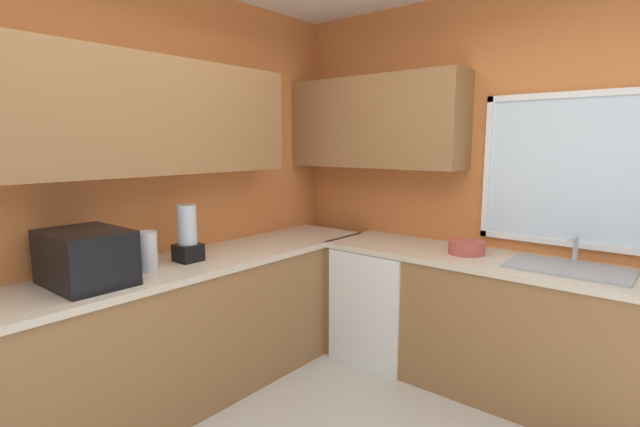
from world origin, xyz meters
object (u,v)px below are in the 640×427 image
kettle (147,252)px  microwave (86,257)px  dishwasher (383,302)px  sink_assembly (569,268)px  blender_appliance (188,236)px  bowl (466,247)px

kettle → microwave: bearing=-93.4°
dishwasher → kettle: 1.80m
sink_assembly → blender_appliance: blender_appliance is taller
sink_assembly → blender_appliance: size_ratio=1.86×
bowl → dishwasher: bearing=-177.3°
dishwasher → kettle: (-0.64, -1.58, 0.59)m
microwave → bowl: microwave is taller
bowl → blender_appliance: bearing=-134.3°
microwave → blender_appliance: (0.00, 0.63, 0.02)m
dishwasher → bowl: bowl is taller
microwave → bowl: bearing=56.6°
microwave → sink_assembly: microwave is taller
dishwasher → bowl: size_ratio=3.56×
blender_appliance → dishwasher: bearing=62.8°
dishwasher → bowl: (0.62, 0.03, 0.52)m
kettle → dishwasher: bearing=67.9°
bowl → microwave: bearing=-123.4°
dishwasher → blender_appliance: size_ratio=2.37×
kettle → sink_assembly: (1.89, 1.61, -0.11)m
bowl → blender_appliance: blender_appliance is taller
blender_appliance → microwave: bearing=-90.0°
microwave → bowl: size_ratio=2.00×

